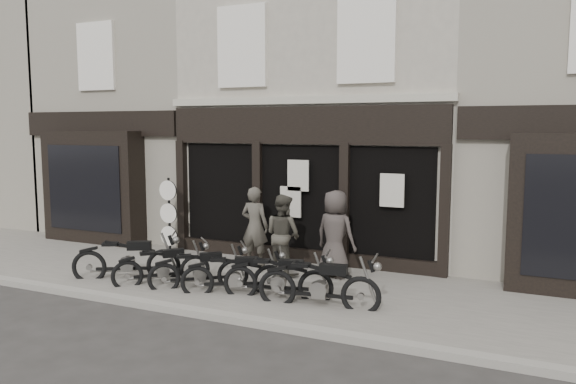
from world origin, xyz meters
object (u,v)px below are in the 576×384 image
at_px(motorcycle_4, 279,282).
at_px(man_left, 255,226).
at_px(motorcycle_0, 128,263).
at_px(motorcycle_3, 235,278).
at_px(motorcycle_5, 320,289).
at_px(motorcycle_2, 200,273).
at_px(man_right, 335,234).
at_px(man_centre, 283,235).
at_px(advert_sign_post, 169,219).
at_px(motorcycle_1, 163,270).

bearing_deg(motorcycle_4, man_left, 115.30).
distance_m(motorcycle_0, motorcycle_4, 3.62).
xyz_separation_m(motorcycle_3, motorcycle_5, (1.86, -0.09, 0.04)).
relative_size(motorcycle_2, man_right, 0.92).
bearing_deg(motorcycle_4, motorcycle_5, -24.09).
distance_m(motorcycle_4, motorcycle_5, 0.94).
xyz_separation_m(motorcycle_2, motorcycle_4, (1.79, 0.04, 0.02)).
bearing_deg(motorcycle_5, motorcycle_0, 171.45).
height_order(man_centre, man_right, man_right).
relative_size(man_right, advert_sign_post, 0.91).
distance_m(motorcycle_1, advert_sign_post, 2.81).
height_order(motorcycle_5, man_centre, man_centre).
height_order(motorcycle_5, advert_sign_post, advert_sign_post).
height_order(motorcycle_2, advert_sign_post, advert_sign_post).
bearing_deg(motorcycle_1, man_centre, -5.59).
relative_size(motorcycle_1, man_left, 0.86).
bearing_deg(motorcycle_4, motorcycle_2, 168.07).
relative_size(motorcycle_0, motorcycle_4, 0.99).
distance_m(man_centre, advert_sign_post, 3.61).
height_order(motorcycle_4, advert_sign_post, advert_sign_post).
xyz_separation_m(motorcycle_2, advert_sign_post, (-2.42, 2.21, 0.63)).
xyz_separation_m(motorcycle_0, man_left, (2.02, 2.13, 0.62)).
bearing_deg(motorcycle_2, man_centre, 16.64).
relative_size(motorcycle_1, man_centre, 0.90).
relative_size(motorcycle_2, man_centre, 0.98).
distance_m(motorcycle_0, motorcycle_2, 1.83).
distance_m(motorcycle_3, motorcycle_4, 0.95).
bearing_deg(man_centre, motorcycle_4, 133.69).
bearing_deg(motorcycle_1, motorcycle_3, -44.13).
relative_size(motorcycle_0, man_right, 1.11).
xyz_separation_m(motorcycle_1, man_centre, (2.04, 1.67, 0.63)).
xyz_separation_m(motorcycle_4, man_right, (0.49, 1.84, 0.67)).
bearing_deg(man_centre, man_left, -3.83).
relative_size(man_left, advert_sign_post, 0.90).
xyz_separation_m(motorcycle_2, motorcycle_3, (0.85, -0.04, 0.01)).
relative_size(motorcycle_0, motorcycle_5, 0.92).
xyz_separation_m(motorcycle_0, man_right, (4.10, 1.97, 0.64)).
distance_m(motorcycle_1, man_right, 3.79).
distance_m(man_left, man_centre, 1.04).
xyz_separation_m(motorcycle_3, advert_sign_post, (-3.27, 2.25, 0.62)).
xyz_separation_m(motorcycle_4, motorcycle_5, (0.92, -0.18, 0.03)).
distance_m(motorcycle_1, motorcycle_5, 3.61).
bearing_deg(motorcycle_5, man_right, 94.22).
bearing_deg(motorcycle_5, motorcycle_1, 170.96).
xyz_separation_m(motorcycle_2, man_centre, (1.14, 1.60, 0.63)).
distance_m(motorcycle_5, man_centre, 2.41).
xyz_separation_m(motorcycle_4, advert_sign_post, (-4.21, 2.17, 0.61)).
relative_size(motorcycle_1, man_right, 0.85).
bearing_deg(motorcycle_0, man_centre, 0.66).
xyz_separation_m(motorcycle_1, man_right, (3.18, 1.95, 0.69)).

